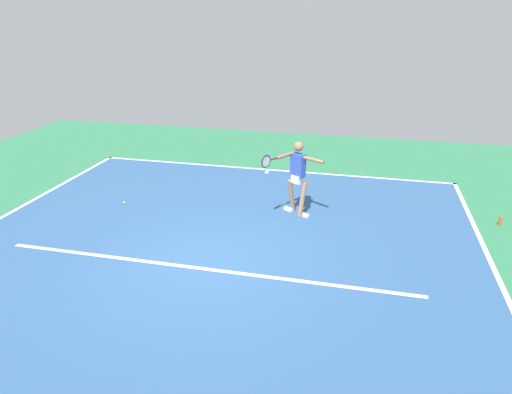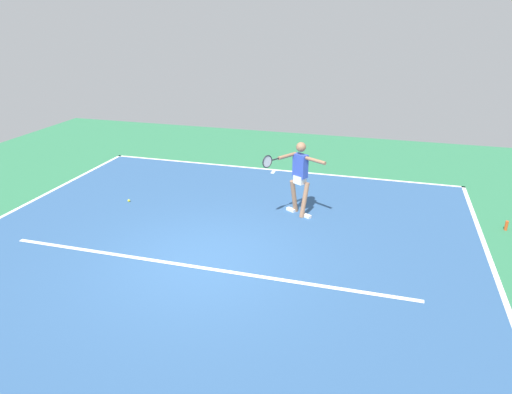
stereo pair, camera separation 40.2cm
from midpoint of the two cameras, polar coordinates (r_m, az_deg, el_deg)
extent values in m
plane|color=#2D754C|center=(9.24, -5.21, -7.83)|extent=(21.25, 21.25, 0.00)
cube|color=#2D5484|center=(9.24, -5.21, -7.82)|extent=(10.97, 11.80, 0.00)
cube|color=white|center=(14.38, 3.13, 3.35)|extent=(10.97, 0.10, 0.01)
cube|color=white|center=(9.07, 29.65, -11.54)|extent=(0.10, 11.80, 0.01)
cube|color=white|center=(9.03, -5.81, -8.60)|extent=(8.23, 0.10, 0.01)
cube|color=white|center=(14.19, 2.94, 3.11)|extent=(0.10, 0.30, 0.01)
cylinder|color=#9E7051|center=(11.03, 7.02, -0.39)|extent=(0.24, 0.29, 0.85)
cube|color=white|center=(11.13, 7.25, -2.32)|extent=(0.26, 0.21, 0.07)
cylinder|color=#9E7051|center=(11.23, 5.72, 0.09)|extent=(0.24, 0.29, 0.85)
cube|color=white|center=(11.42, 5.34, -1.58)|extent=(0.26, 0.21, 0.07)
cube|color=white|center=(10.96, 6.47, 2.16)|extent=(0.31, 0.30, 0.20)
cube|color=#334CB2|center=(10.85, 6.54, 3.84)|extent=(0.38, 0.33, 0.56)
sphere|color=#9E7051|center=(10.72, 6.65, 6.13)|extent=(0.23, 0.23, 0.23)
cylinder|color=#9E7051|center=(10.51, 8.44, 4.45)|extent=(0.52, 0.36, 0.08)
cylinder|color=#9E7051|center=(10.68, 4.93, 5.06)|extent=(0.36, 0.52, 0.08)
cylinder|color=black|center=(10.41, 3.48, 4.65)|extent=(0.14, 0.20, 0.03)
torus|color=black|center=(10.24, 2.53, 4.37)|extent=(0.17, 0.26, 0.29)
cylinder|color=silver|center=(10.24, 2.53, 4.37)|extent=(0.13, 0.21, 0.25)
sphere|color=yellow|center=(12.31, -14.47, -0.44)|extent=(0.07, 0.07, 0.07)
cylinder|color=#D84C1E|center=(11.89, 29.30, -3.10)|extent=(0.07, 0.07, 0.22)
camera|label=1|loc=(0.20, -88.83, 0.47)|focal=32.50mm
camera|label=2|loc=(0.20, 91.17, -0.47)|focal=32.50mm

